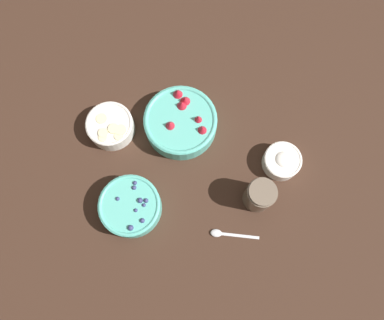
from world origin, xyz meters
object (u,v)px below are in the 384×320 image
at_px(bowl_blueberries, 130,206).
at_px(jar_chocolate, 259,195).
at_px(bowl_strawberries, 181,122).
at_px(bowl_cream, 282,161).
at_px(bowl_bananas, 110,126).

distance_m(bowl_blueberries, jar_chocolate, 0.36).
distance_m(bowl_strawberries, jar_chocolate, 0.31).
height_order(bowl_strawberries, bowl_cream, bowl_strawberries).
height_order(bowl_blueberries, jar_chocolate, jar_chocolate).
bearing_deg(bowl_strawberries, bowl_bananas, 49.17).
bearing_deg(bowl_blueberries, bowl_cream, -116.85).
relative_size(bowl_cream, jar_chocolate, 1.02).
height_order(bowl_strawberries, jar_chocolate, jar_chocolate).
height_order(bowl_strawberries, bowl_bananas, bowl_strawberries).
bearing_deg(jar_chocolate, bowl_cream, -79.10).
bearing_deg(bowl_cream, bowl_bananas, 34.08).
distance_m(bowl_blueberries, bowl_bananas, 0.25).
relative_size(bowl_blueberries, jar_chocolate, 1.60).
distance_m(bowl_bananas, bowl_cream, 0.51).
height_order(bowl_bananas, jar_chocolate, jar_chocolate).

